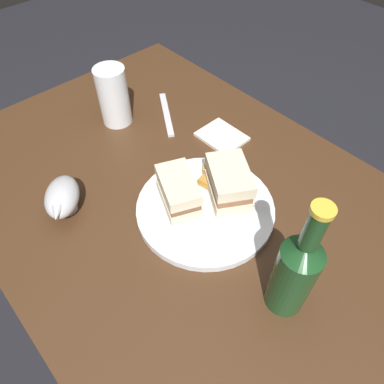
% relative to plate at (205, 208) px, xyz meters
% --- Properties ---
extents(ground_plane, '(6.00, 6.00, 0.00)m').
position_rel_plate_xyz_m(ground_plane, '(0.08, 0.01, -0.71)').
color(ground_plane, black).
extents(dining_table, '(1.09, 0.76, 0.70)m').
position_rel_plate_xyz_m(dining_table, '(0.08, 0.01, -0.36)').
color(dining_table, '#422816').
rests_on(dining_table, ground).
extents(plate, '(0.28, 0.28, 0.02)m').
position_rel_plate_xyz_m(plate, '(0.00, 0.00, 0.00)').
color(plate, white).
rests_on(plate, dining_table).
extents(sandwich_half_left, '(0.14, 0.12, 0.08)m').
position_rel_plate_xyz_m(sandwich_half_left, '(-0.01, -0.05, 0.05)').
color(sandwich_half_left, beige).
rests_on(sandwich_half_left, plate).
extents(sandwich_half_right, '(0.13, 0.10, 0.07)m').
position_rel_plate_xyz_m(sandwich_half_right, '(0.04, 0.03, 0.04)').
color(sandwich_half_right, beige).
rests_on(sandwich_half_right, plate).
extents(potato_wedge_front, '(0.04, 0.03, 0.02)m').
position_rel_plate_xyz_m(potato_wedge_front, '(0.04, 0.00, 0.02)').
color(potato_wedge_front, '#B77F33').
rests_on(potato_wedge_front, plate).
extents(potato_wedge_middle, '(0.04, 0.03, 0.02)m').
position_rel_plate_xyz_m(potato_wedge_middle, '(0.04, -0.04, 0.02)').
color(potato_wedge_middle, '#B77F33').
rests_on(potato_wedge_middle, plate).
extents(potato_wedge_back, '(0.05, 0.05, 0.02)m').
position_rel_plate_xyz_m(potato_wedge_back, '(0.05, -0.08, 0.02)').
color(potato_wedge_back, gold).
rests_on(potato_wedge_back, plate).
extents(pint_glass, '(0.08, 0.08, 0.15)m').
position_rel_plate_xyz_m(pint_glass, '(0.37, -0.04, 0.06)').
color(pint_glass, white).
rests_on(pint_glass, dining_table).
extents(gravy_boat, '(0.13, 0.12, 0.07)m').
position_rel_plate_xyz_m(gravy_boat, '(0.20, 0.21, 0.03)').
color(gravy_boat, '#B7B7BC').
rests_on(gravy_boat, dining_table).
extents(cider_bottle, '(0.07, 0.07, 0.26)m').
position_rel_plate_xyz_m(cider_bottle, '(-0.23, 0.03, 0.09)').
color(cider_bottle, '#19421E').
rests_on(cider_bottle, dining_table).
extents(napkin, '(0.11, 0.09, 0.01)m').
position_rel_plate_xyz_m(napkin, '(0.14, -0.19, -0.00)').
color(napkin, silver).
rests_on(napkin, dining_table).
extents(fork, '(0.16, 0.11, 0.01)m').
position_rel_plate_xyz_m(fork, '(0.30, -0.15, -0.00)').
color(fork, silver).
rests_on(fork, dining_table).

